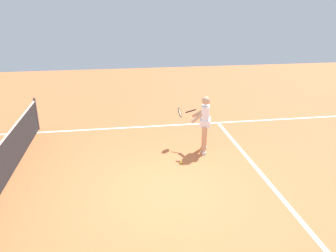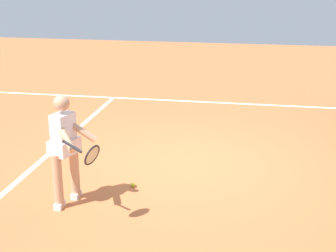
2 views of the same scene
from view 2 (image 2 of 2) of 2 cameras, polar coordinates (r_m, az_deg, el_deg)
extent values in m
plane|color=#C66638|center=(8.33, 2.08, -4.11)|extent=(27.76, 27.76, 0.00)
cube|color=white|center=(8.98, -13.46, -2.92)|extent=(7.79, 0.10, 0.01)
cube|color=white|center=(12.00, 4.83, 2.79)|extent=(0.10, 19.36, 0.01)
cylinder|color=tan|center=(7.03, -10.85, -5.32)|extent=(0.13, 0.13, 0.78)
cylinder|color=tan|center=(6.78, -12.75, -6.35)|extent=(0.13, 0.13, 0.78)
cube|color=white|center=(7.17, -10.68, -7.90)|extent=(0.20, 0.10, 0.08)
cube|color=white|center=(6.92, -12.55, -9.00)|extent=(0.20, 0.10, 0.08)
cube|color=white|center=(6.67, -12.13, -0.71)|extent=(0.37, 0.29, 0.52)
cube|color=white|center=(6.73, -12.02, -2.32)|extent=(0.47, 0.39, 0.20)
sphere|color=tan|center=(6.55, -12.36, 2.61)|extent=(0.22, 0.22, 0.22)
cylinder|color=tan|center=(6.68, -10.33, -0.38)|extent=(0.15, 0.49, 0.37)
cylinder|color=tan|center=(6.46, -11.97, -1.12)|extent=(0.39, 0.41, 0.37)
cylinder|color=black|center=(6.17, -11.13, -2.36)|extent=(0.12, 0.29, 0.14)
torus|color=black|center=(6.02, -8.87, -3.38)|extent=(0.31, 0.20, 0.28)
cylinder|color=beige|center=(6.02, -8.87, -3.38)|extent=(0.26, 0.16, 0.23)
sphere|color=#D1E533|center=(7.39, -4.13, -6.86)|extent=(0.07, 0.07, 0.07)
camera|label=1|loc=(13.76, 9.89, 20.83)|focal=34.85mm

